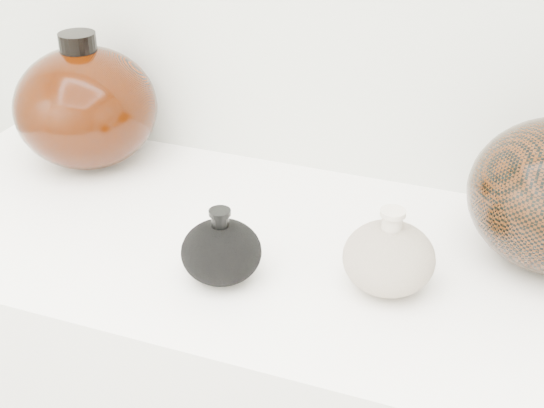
% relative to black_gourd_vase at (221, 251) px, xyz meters
% --- Properties ---
extents(black_gourd_vase, '(0.12, 0.12, 0.10)m').
position_rel_black_gourd_vase_xyz_m(black_gourd_vase, '(0.00, 0.00, 0.00)').
color(black_gourd_vase, black).
rests_on(black_gourd_vase, display_counter).
extents(cream_gourd_vase, '(0.15, 0.15, 0.12)m').
position_rel_black_gourd_vase_xyz_m(cream_gourd_vase, '(0.21, 0.06, 0.01)').
color(cream_gourd_vase, beige).
rests_on(cream_gourd_vase, display_counter).
extents(left_round_pot, '(0.26, 0.26, 0.23)m').
position_rel_black_gourd_vase_xyz_m(left_round_pot, '(-0.35, 0.24, 0.06)').
color(left_round_pot, black).
rests_on(left_round_pot, display_counter).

